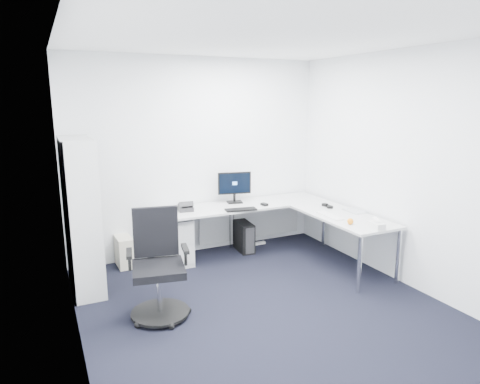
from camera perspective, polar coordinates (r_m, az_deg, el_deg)
name	(u,v)px	position (r m, az deg, el deg)	size (l,w,h in m)	color
ground	(271,314)	(4.55, 4.12, -15.86)	(4.20, 4.20, 0.00)	black
ceiling	(275,35)	(4.05, 4.74, 20.17)	(4.20, 4.20, 0.00)	white
wall_back	(198,157)	(5.98, -5.64, 4.63)	(3.60, 0.02, 2.70)	white
wall_front	(473,255)	(2.55, 28.66, -7.43)	(3.60, 0.02, 2.70)	white
wall_left	(71,203)	(3.57, -21.57, -1.42)	(0.02, 4.20, 2.70)	white
wall_right	(412,171)	(5.21, 21.91, 2.65)	(0.02, 4.20, 2.70)	white
l_desk	(256,235)	(5.79, 2.11, -5.73)	(2.41, 1.35, 0.70)	#B6B8B8
drawer_pedestal	(174,241)	(5.73, -8.84, -6.45)	(0.41, 0.51, 0.63)	#B6B8B8
bookshelf	(81,215)	(5.10, -20.39, -2.95)	(0.34, 0.87, 1.74)	silver
task_chair	(158,266)	(4.32, -10.83, -9.71)	(0.60, 0.60, 1.08)	black
black_pc_tower	(244,236)	(6.18, 0.52, -5.95)	(0.19, 0.43, 0.42)	black
beige_pc_tower	(124,251)	(5.85, -15.26, -7.57)	(0.19, 0.42, 0.40)	beige
power_strip	(256,244)	(6.45, 2.12, -6.92)	(0.31, 0.05, 0.04)	silver
monitor	(235,187)	(6.00, -0.72, 0.65)	(0.47, 0.15, 0.45)	black
black_keyboard	(241,210)	(5.64, 0.11, -2.35)	(0.41, 0.15, 0.02)	black
mouse	(264,204)	(5.90, 3.27, -1.66)	(0.06, 0.10, 0.03)	black
desk_phone	(186,206)	(5.65, -7.27, -1.86)	(0.18, 0.18, 0.13)	#29292C
laptop	(356,204)	(5.76, 15.15, -1.50)	(0.30, 0.29, 0.21)	silver
white_keyboard	(330,216)	(5.48, 11.87, -3.10)	(0.13, 0.44, 0.01)	silver
headphones	(327,205)	(5.93, 11.57, -1.71)	(0.13, 0.20, 0.05)	black
orange_fruit	(350,221)	(5.18, 14.49, -3.81)	(0.07, 0.07, 0.07)	orange
tissue_box	(376,225)	(5.10, 17.66, -4.26)	(0.11, 0.21, 0.07)	silver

